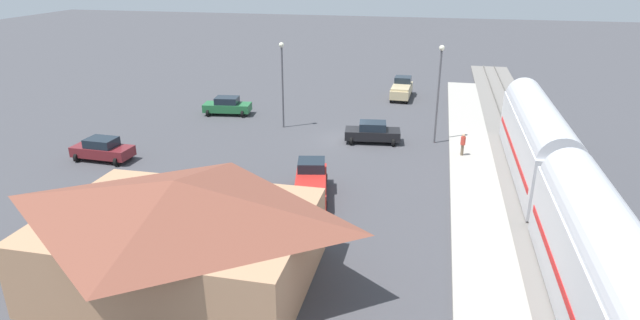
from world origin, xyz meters
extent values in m
plane|color=#424247|center=(0.00, 0.00, 0.00)|extent=(200.00, 200.00, 0.00)
cube|color=slate|center=(-14.00, 0.00, 0.09)|extent=(4.80, 70.00, 0.18)
cube|color=#59544C|center=(-14.72, 0.00, 0.24)|extent=(0.10, 70.00, 0.12)
cube|color=#59544C|center=(-13.28, 0.00, 0.24)|extent=(0.10, 70.00, 0.12)
cube|color=#A8A399|center=(-10.00, 0.00, 0.15)|extent=(3.20, 46.00, 0.30)
cube|color=silver|center=(-14.00, 4.59, 2.15)|extent=(2.90, 16.37, 3.70)
cube|color=red|center=(-12.54, 4.59, 1.85)|extent=(0.04, 15.06, 0.36)
cylinder|color=silver|center=(-14.00, 4.59, 3.90)|extent=(2.75, 15.71, 2.76)
cube|color=silver|center=(-14.00, 21.76, 2.15)|extent=(2.90, 16.37, 3.70)
cube|color=red|center=(-12.54, 21.76, 1.85)|extent=(0.04, 15.06, 0.36)
cylinder|color=silver|center=(-14.00, 21.76, 3.90)|extent=(2.75, 15.71, 2.76)
cube|color=tan|center=(4.00, 22.00, 1.75)|extent=(11.85, 8.53, 3.50)
pyramid|color=brown|center=(4.00, 22.00, 4.33)|extent=(12.65, 9.33, 1.67)
cube|color=#4C3323|center=(4.00, 17.70, 1.05)|extent=(1.10, 0.08, 2.10)
cylinder|color=brown|center=(-9.29, 2.50, 0.72)|extent=(0.22, 0.22, 0.85)
cylinder|color=#CC3F33|center=(-9.29, 2.50, 1.46)|extent=(0.36, 0.36, 0.62)
sphere|color=tan|center=(-9.29, 2.50, 1.89)|extent=(0.24, 0.24, 0.24)
cube|color=maroon|center=(17.13, 8.66, 0.72)|extent=(4.57, 2.03, 0.76)
cube|color=#19232D|center=(17.13, 8.66, 1.42)|extent=(2.23, 1.71, 0.64)
cylinder|color=black|center=(18.86, 9.39, 0.34)|extent=(0.22, 0.68, 0.68)
cylinder|color=black|center=(18.79, 7.79, 0.34)|extent=(0.22, 0.68, 0.68)
cylinder|color=black|center=(15.46, 9.53, 0.34)|extent=(0.22, 0.68, 0.68)
cylinder|color=black|center=(15.40, 7.93, 0.34)|extent=(0.22, 0.68, 0.68)
cube|color=black|center=(-2.17, 0.14, 0.72)|extent=(4.69, 2.37, 0.76)
cube|color=#19232D|center=(-2.17, 0.14, 1.42)|extent=(2.34, 1.87, 0.64)
cylinder|color=black|center=(-3.76, -0.86, 0.34)|extent=(0.22, 0.68, 0.68)
cylinder|color=black|center=(-3.95, 0.73, 0.34)|extent=(0.22, 0.68, 0.68)
cylinder|color=black|center=(-0.39, -0.45, 0.34)|extent=(0.22, 0.68, 0.68)
cylinder|color=black|center=(-0.58, 1.14, 0.34)|extent=(0.22, 0.68, 0.68)
cube|color=#C6B284|center=(-3.40, -15.23, 0.84)|extent=(2.13, 5.46, 0.92)
cube|color=#19232D|center=(-3.43, -16.25, 1.72)|extent=(1.78, 1.78, 0.84)
cylinder|color=black|center=(-2.60, -17.41, 0.38)|extent=(0.22, 0.76, 0.76)
cylinder|color=black|center=(-4.32, -17.35, 0.38)|extent=(0.22, 0.76, 0.76)
cylinder|color=black|center=(-2.47, -13.11, 0.38)|extent=(0.22, 0.76, 0.76)
cylinder|color=black|center=(-4.19, -13.05, 0.38)|extent=(0.22, 0.76, 0.76)
cube|color=#C6B284|center=(-3.37, -14.28, 1.40)|extent=(1.95, 3.03, 0.20)
cube|color=red|center=(0.28, 11.70, 0.84)|extent=(3.02, 5.69, 0.92)
cube|color=#19232D|center=(0.49, 10.70, 1.72)|extent=(2.04, 2.04, 0.84)
cylinder|color=black|center=(1.56, 9.77, 0.38)|extent=(0.22, 0.76, 0.76)
cylinder|color=black|center=(-0.13, 9.42, 0.38)|extent=(0.22, 0.76, 0.76)
cylinder|color=black|center=(0.68, 13.98, 0.38)|extent=(0.22, 0.76, 0.76)
cylinder|color=black|center=(-1.00, 13.63, 0.38)|extent=(0.22, 0.76, 0.76)
cube|color=red|center=(0.09, 12.63, 1.40)|extent=(2.43, 3.29, 0.20)
cube|color=#236638|center=(12.66, -5.04, 0.72)|extent=(4.70, 2.39, 0.76)
cube|color=#19232D|center=(12.66, -5.04, 1.42)|extent=(2.35, 1.88, 0.64)
cylinder|color=black|center=(14.25, -4.03, 0.34)|extent=(0.22, 0.68, 0.68)
cylinder|color=black|center=(14.45, -5.62, 0.34)|extent=(0.22, 0.68, 0.68)
cylinder|color=black|center=(10.87, -4.46, 0.34)|extent=(0.22, 0.68, 0.68)
cylinder|color=black|center=(11.07, -6.04, 0.34)|extent=(0.22, 0.68, 0.68)
cylinder|color=#515156|center=(-7.20, -0.87, 3.80)|extent=(0.16, 0.16, 7.59)
sphere|color=#EAE5C6|center=(-7.20, -0.87, 7.77)|extent=(0.44, 0.44, 0.44)
cylinder|color=#515156|center=(6.18, -2.27, 3.59)|extent=(0.16, 0.16, 7.17)
sphere|color=#EAE5C6|center=(6.18, -2.27, 7.35)|extent=(0.44, 0.44, 0.44)
camera|label=1|loc=(-6.90, 41.29, 14.30)|focal=29.50mm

